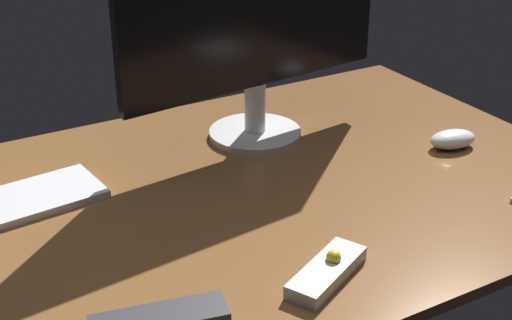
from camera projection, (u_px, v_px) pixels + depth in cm
name	position (u px, v px, depth cm)	size (l,w,h in cm)	color
desk	(214.00, 204.00, 129.17)	(140.00, 84.00, 2.00)	brown
monitor	(255.00, 7.00, 140.18)	(58.74, 18.83, 49.83)	silver
keyboard	(1.00, 207.00, 124.74)	(34.24, 12.99, 1.33)	silver
computer_mouse	(453.00, 139.00, 146.89)	(9.71, 5.66, 3.53)	silver
media_remote	(327.00, 271.00, 106.99)	(16.14, 11.53, 3.77)	#B7B7BC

